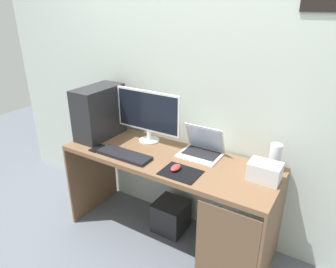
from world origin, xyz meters
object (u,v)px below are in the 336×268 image
at_px(projector, 265,172).
at_px(mouse_left, 176,168).
at_px(pc_tower, 99,112).
at_px(speaker, 275,157).
at_px(keyboard, 124,155).
at_px(laptop, 202,149).
at_px(cell_phone, 98,148).
at_px(monitor, 148,114).
at_px(subwoofer, 171,216).

height_order(projector, mouse_left, projector).
relative_size(pc_tower, mouse_left, 4.44).
relative_size(speaker, keyboard, 0.46).
relative_size(laptop, projector, 1.50).
relative_size(pc_tower, laptop, 1.42).
bearing_deg(cell_phone, keyboard, 2.10).
relative_size(monitor, subwoofer, 2.22).
height_order(pc_tower, cell_phone, pc_tower).
xyz_separation_m(projector, keyboard, (-0.96, -0.21, -0.05)).
xyz_separation_m(keyboard, cell_phone, (-0.26, -0.01, -0.01)).
bearing_deg(laptop, mouse_left, -98.01).
bearing_deg(mouse_left, keyboard, -177.31).
bearing_deg(projector, cell_phone, -169.70).
height_order(laptop, speaker, laptop).
xyz_separation_m(speaker, keyboard, (-0.98, -0.37, -0.08)).
xyz_separation_m(speaker, projector, (-0.02, -0.16, -0.03)).
xyz_separation_m(monitor, cell_phone, (-0.25, -0.32, -0.23)).
relative_size(pc_tower, projector, 2.13).
xyz_separation_m(projector, mouse_left, (-0.54, -0.19, -0.04)).
bearing_deg(monitor, laptop, 1.87).
xyz_separation_m(laptop, mouse_left, (-0.04, -0.31, -0.02)).
relative_size(speaker, subwoofer, 0.74).
bearing_deg(subwoofer, speaker, 7.90).
bearing_deg(mouse_left, laptop, 81.99).
relative_size(speaker, cell_phone, 1.47).
bearing_deg(keyboard, pc_tower, 154.55).
bearing_deg(cell_phone, mouse_left, 2.47).
height_order(speaker, mouse_left, speaker).
bearing_deg(subwoofer, monitor, 169.40).
xyz_separation_m(keyboard, mouse_left, (0.43, 0.02, 0.01)).
bearing_deg(cell_phone, speaker, 17.12).
relative_size(pc_tower, subwoofer, 1.64).
distance_m(mouse_left, subwoofer, 0.71).
distance_m(monitor, keyboard, 0.38).
height_order(speaker, projector, speaker).
height_order(cell_phone, subwoofer, cell_phone).
relative_size(pc_tower, speaker, 2.23).
bearing_deg(monitor, subwoofer, -10.60).
bearing_deg(keyboard, projector, 12.43).
bearing_deg(laptop, keyboard, -144.94).
bearing_deg(pc_tower, laptop, 8.88).
bearing_deg(subwoofer, pc_tower, -173.24).
bearing_deg(subwoofer, cell_phone, -150.62).
distance_m(keyboard, subwoofer, 0.73).
height_order(pc_tower, speaker, pc_tower).
bearing_deg(speaker, monitor, -176.60).
bearing_deg(cell_phone, pc_tower, 126.41).
height_order(monitor, keyboard, monitor).
relative_size(speaker, projector, 0.96).
bearing_deg(pc_tower, subwoofer, 6.76).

